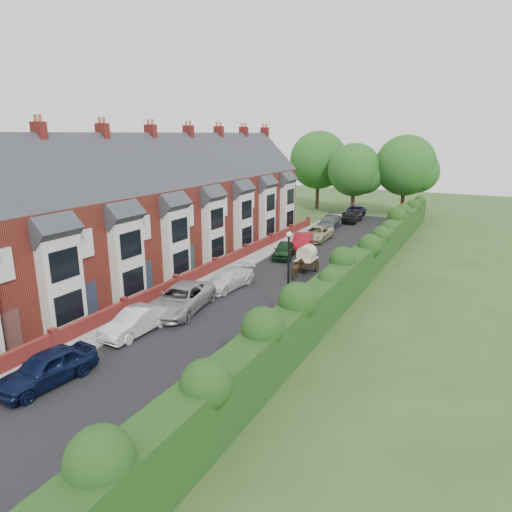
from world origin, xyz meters
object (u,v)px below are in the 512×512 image
(car_navy, at_px, (47,368))
(horse, at_px, (298,270))
(horse_cart, at_px, (307,257))
(car_silver_b, at_px, (181,299))
(car_beige, at_px, (317,233))
(lamppost, at_px, (289,264))
(car_green, at_px, (284,250))
(car_black, at_px, (352,216))
(car_silver_a, at_px, (135,322))
(car_red, at_px, (302,242))
(car_grey, at_px, (330,222))
(car_white, at_px, (228,279))

(car_navy, relative_size, horse, 2.60)
(car_navy, bearing_deg, horse_cart, 84.84)
(car_silver_b, relative_size, car_beige, 1.10)
(lamppost, height_order, car_green, lamppost)
(lamppost, relative_size, car_navy, 1.19)
(car_silver_b, bearing_deg, horse, 57.35)
(car_black, bearing_deg, car_beige, -92.51)
(car_silver_a, xyz_separation_m, car_beige, (0.98, 25.50, 0.02))
(car_silver_a, bearing_deg, horse, 74.47)
(car_silver_a, bearing_deg, car_silver_b, 88.77)
(lamppost, bearing_deg, car_navy, -118.88)
(car_silver_a, relative_size, car_red, 0.91)
(horse, bearing_deg, car_navy, 68.22)
(car_navy, xyz_separation_m, car_grey, (-0.01, 37.75, -0.03))
(lamppost, distance_m, car_grey, 27.25)
(car_white, bearing_deg, car_beige, 95.37)
(car_beige, xyz_separation_m, horse, (3.11, -12.65, 0.00))
(car_red, bearing_deg, car_white, -105.80)
(car_grey, bearing_deg, lamppost, -79.71)
(car_silver_b, distance_m, horse, 9.87)
(car_silver_a, height_order, car_silver_b, car_silver_b)
(car_white, height_order, horse_cart, horse_cart)
(car_black, distance_m, horse, 24.01)
(car_silver_a, height_order, car_green, car_silver_a)
(car_red, distance_m, car_grey, 10.88)
(car_red, xyz_separation_m, horse_cart, (2.97, -6.61, 0.49))
(lamppost, height_order, car_red, lamppost)
(lamppost, height_order, car_grey, lamppost)
(car_navy, relative_size, car_black, 0.96)
(car_silver_a, relative_size, car_grey, 0.85)
(car_silver_a, xyz_separation_m, car_black, (1.36, 36.70, 0.09))
(lamppost, bearing_deg, car_red, 108.77)
(car_silver_a, relative_size, horse_cart, 1.38)
(car_white, relative_size, car_green, 1.14)
(car_navy, height_order, car_black, car_black)
(lamppost, distance_m, car_white, 7.07)
(lamppost, xyz_separation_m, car_navy, (-6.26, -11.36, -2.56))
(car_silver_b, bearing_deg, car_navy, -100.11)
(lamppost, relative_size, car_red, 1.13)
(car_green, bearing_deg, car_silver_a, -106.66)
(car_silver_a, relative_size, car_white, 0.91)
(car_silver_b, relative_size, car_grey, 1.13)
(car_silver_a, bearing_deg, car_white, 88.34)
(car_navy, distance_m, car_green, 23.57)
(car_green, distance_m, car_black, 18.81)
(car_grey, height_order, horse, car_grey)
(car_black, height_order, horse_cart, horse_cart)
(car_beige, bearing_deg, car_grey, 96.96)
(car_navy, height_order, car_beige, car_navy)
(lamppost, bearing_deg, car_grey, 103.37)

